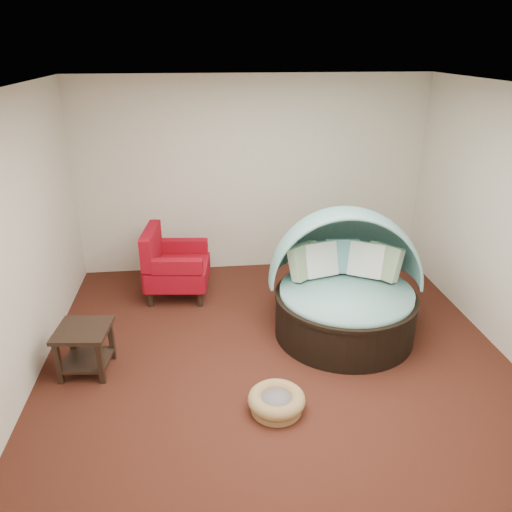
{
  "coord_description": "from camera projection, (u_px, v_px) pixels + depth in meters",
  "views": [
    {
      "loc": [
        -0.74,
        -4.49,
        3.17
      ],
      "look_at": [
        -0.16,
        0.6,
        0.97
      ],
      "focal_mm": 35.0,
      "sensor_mm": 36.0,
      "label": 1
    }
  ],
  "objects": [
    {
      "name": "floor",
      "position": [
        277.0,
        359.0,
        5.43
      ],
      "size": [
        5.0,
        5.0,
        0.0
      ],
      "primitive_type": "plane",
      "color": "#441C13",
      "rests_on": "ground"
    },
    {
      "name": "wall_back",
      "position": [
        252.0,
        176.0,
        7.16
      ],
      "size": [
        5.0,
        0.0,
        5.0
      ],
      "primitive_type": "plane",
      "rotation": [
        1.57,
        0.0,
        0.0
      ],
      "color": "beige",
      "rests_on": "floor"
    },
    {
      "name": "wall_front",
      "position": [
        354.0,
        413.0,
        2.59
      ],
      "size": [
        5.0,
        0.0,
        5.0
      ],
      "primitive_type": "plane",
      "rotation": [
        -1.57,
        0.0,
        0.0
      ],
      "color": "beige",
      "rests_on": "floor"
    },
    {
      "name": "wall_left",
      "position": [
        13.0,
        250.0,
        4.62
      ],
      "size": [
        0.0,
        5.0,
        5.0
      ],
      "primitive_type": "plane",
      "rotation": [
        1.57,
        0.0,
        1.57
      ],
      "color": "beige",
      "rests_on": "floor"
    },
    {
      "name": "ceiling",
      "position": [
        282.0,
        89.0,
        4.32
      ],
      "size": [
        5.0,
        5.0,
        0.0
      ],
      "primitive_type": "plane",
      "rotation": [
        3.14,
        0.0,
        0.0
      ],
      "color": "white",
      "rests_on": "wall_back"
    },
    {
      "name": "canopy_daybed",
      "position": [
        346.0,
        278.0,
        5.72
      ],
      "size": [
        1.87,
        1.81,
        1.48
      ],
      "rotation": [
        0.0,
        0.0,
        -0.13
      ],
      "color": "black",
      "rests_on": "floor"
    },
    {
      "name": "pet_basket",
      "position": [
        276.0,
        401.0,
        4.64
      ],
      "size": [
        0.64,
        0.64,
        0.19
      ],
      "rotation": [
        0.0,
        0.0,
        0.21
      ],
      "color": "olive",
      "rests_on": "floor"
    },
    {
      "name": "red_armchair",
      "position": [
        173.0,
        265.0,
        6.64
      ],
      "size": [
        0.9,
        0.9,
        0.95
      ],
      "rotation": [
        0.0,
        0.0,
        -0.11
      ],
      "color": "black",
      "rests_on": "floor"
    },
    {
      "name": "side_table",
      "position": [
        85.0,
        344.0,
        5.12
      ],
      "size": [
        0.58,
        0.58,
        0.51
      ],
      "rotation": [
        0.0,
        0.0,
        -0.1
      ],
      "color": "black",
      "rests_on": "floor"
    }
  ]
}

